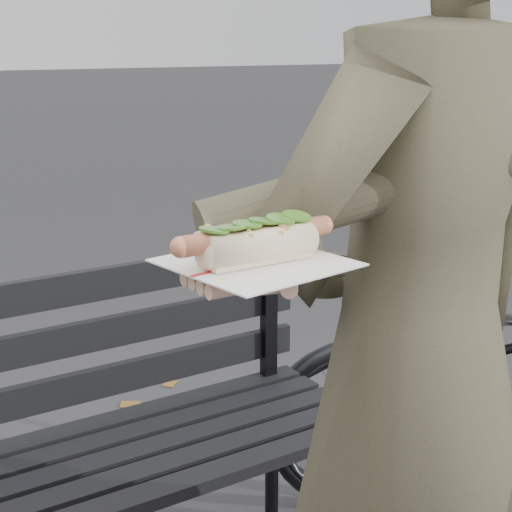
% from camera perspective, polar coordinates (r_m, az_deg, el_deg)
% --- Properties ---
extents(park_bench, '(1.50, 0.44, 0.88)m').
position_cam_1_polar(park_bench, '(1.91, -14.66, -12.84)').
color(park_bench, black).
rests_on(park_bench, ground).
extents(person, '(0.70, 0.51, 1.80)m').
position_cam_1_polar(person, '(1.32, 11.60, -7.69)').
color(person, '#423C2C').
rests_on(person, ground).
extents(held_hotdog, '(0.62, 0.31, 0.20)m').
position_cam_1_polar(held_hotdog, '(1.08, 6.36, 3.87)').
color(held_hotdog, '#423C2C').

